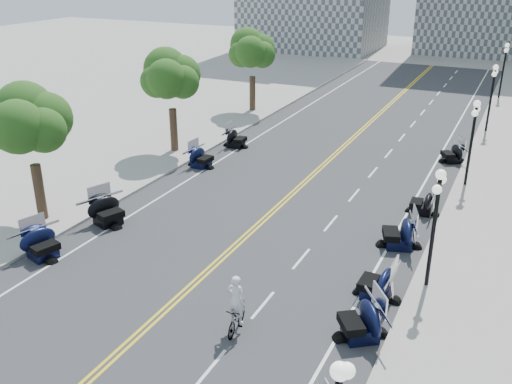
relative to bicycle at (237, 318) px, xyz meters
The scene contains 41 objects.
ground 3.57m from the bicycle, 148.80° to the left, with size 160.00×160.00×0.00m, color gray.
road 12.22m from the bicycle, 104.33° to the left, with size 16.00×90.00×0.01m, color #333335.
centerline_yellow_a 12.25m from the bicycle, 104.88° to the left, with size 0.12×90.00×0.00m, color yellow.
centerline_yellow_b 12.19m from the bicycle, 103.79° to the left, with size 0.12×90.00×0.00m, color yellow.
edge_line_north 12.31m from the bicycle, 74.07° to the left, with size 0.12×90.00×0.00m, color white.
edge_line_south 15.13m from the bicycle, 128.54° to the left, with size 0.12×90.00×0.00m, color white.
lane_dash_5 2.24m from the bicycle, 85.33° to the right, with size 0.12×2.00×0.00m, color white.
lane_dash_6 1.91m from the bicycle, 84.46° to the left, with size 0.12×2.00×0.00m, color white.
lane_dash_7 5.86m from the bicycle, 88.26° to the left, with size 0.12×2.00×0.00m, color white.
lane_dash_8 9.85m from the bicycle, 88.97° to the left, with size 0.12×2.00×0.00m, color white.
lane_dash_9 13.84m from the bicycle, 89.27° to the left, with size 0.12×2.00×0.00m, color white.
lane_dash_10 17.84m from the bicycle, 89.43° to the left, with size 0.12×2.00×0.00m, color white.
lane_dash_11 21.84m from the bicycle, 89.53° to the left, with size 0.12×2.00×0.00m, color white.
lane_dash_12 25.84m from the bicycle, 89.61° to the left, with size 0.12×2.00×0.00m, color white.
lane_dash_13 29.84m from the bicycle, 89.66° to the left, with size 0.12×2.00×0.00m, color white.
lane_dash_14 33.83m from the bicycle, 89.70° to the left, with size 0.12×2.00×0.00m, color white.
lane_dash_15 37.83m from the bicycle, 89.73° to the left, with size 0.12×2.00×0.00m, color white.
lane_dash_16 41.83m from the bicycle, 89.76° to the left, with size 0.12×2.00×0.00m, color white.
lane_dash_17 45.83m from the bicycle, 89.78° to the left, with size 0.12×2.00×0.00m, color white.
lane_dash_18 49.83m from the bicycle, 89.80° to the left, with size 0.12×2.00×0.00m, color white.
lane_dash_19 53.83m from the bicycle, 89.81° to the left, with size 0.12×2.00×0.00m, color white.
sidewalk_north 14.00m from the bicycle, 57.70° to the left, with size 5.00×90.00×0.15m, color #9E9991.
sidewalk_south 17.97m from the bicycle, 138.82° to the left, with size 5.00×90.00×0.15m, color #9E9991.
street_lamp_2 8.33m from the bicycle, 46.27° to the left, with size 0.50×1.20×4.90m, color black, non-canonical shape.
street_lamp_3 18.80m from the bicycle, 72.63° to the left, with size 0.50×1.20×4.90m, color black, non-canonical shape.
street_lamp_4 30.42m from the bicycle, 79.41° to the left, with size 0.50×1.20×4.90m, color black, non-canonical shape.
street_lamp_5 42.25m from the bicycle, 82.41° to the left, with size 0.50×1.20×4.90m, color black, non-canonical shape.
tree_2 14.22m from the bicycle, 163.61° to the left, with size 4.80×4.80×9.20m, color #235619, non-canonical shape.
tree_3 20.93m from the bicycle, 129.44° to the left, with size 4.80×4.80×9.20m, color #235619, non-canonical shape.
tree_4 31.02m from the bicycle, 115.08° to the left, with size 4.80×4.80×9.20m, color #235619, non-canonical shape.
motorcycle_n_5 4.36m from the bicycle, 20.45° to the left, with size 2.18×2.18×1.53m, color black, non-canonical shape.
motorcycle_n_6 5.80m from the bicycle, 47.33° to the left, with size 2.07×2.07×1.45m, color black, non-canonical shape.
motorcycle_n_7 9.60m from the bicycle, 66.99° to the left, with size 2.23×2.23×1.56m, color black, non-canonical shape.
motorcycle_n_8 13.63m from the bicycle, 72.83° to the left, with size 1.87×1.87×1.31m, color black, non-canonical shape.
motorcycle_n_10 22.30m from the bicycle, 79.03° to the left, with size 1.89×1.89×1.32m, color black, non-canonical shape.
motorcycle_s_5 10.26m from the bicycle, behind, with size 2.11×2.11×1.48m, color black, non-canonical shape.
motorcycle_s_6 10.98m from the bicycle, 153.31° to the left, with size 2.22×2.22×1.55m, color black, non-canonical shape.
motorcycle_s_8 17.19m from the bicycle, 125.07° to the left, with size 1.99×1.99×1.39m, color black, non-canonical shape.
motorcycle_s_9 21.02m from the bicycle, 117.69° to the left, with size 1.97×1.97×1.38m, color black, non-canonical shape.
bicycle is the anchor object (origin of this frame).
cyclist_rider 1.47m from the bicycle, 90.00° to the left, with size 0.69×0.45×1.90m, color silver.
Camera 1 is at (11.01, -16.77, 12.46)m, focal length 40.00 mm.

